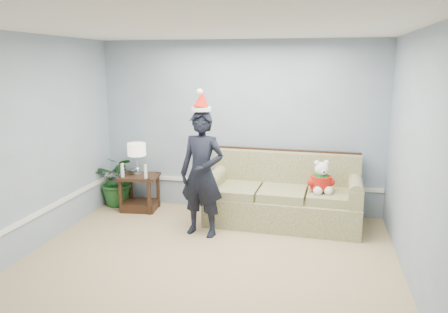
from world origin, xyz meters
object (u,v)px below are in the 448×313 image
sofa (283,198)px  teddy_bear (321,181)px  table_lamp (137,151)px  man (202,174)px  side_table (140,196)px  houseplant (119,180)px

sofa → teddy_bear: sofa is taller
table_lamp → teddy_bear: bearing=-4.9°
man → sofa: bearing=45.2°
sofa → man: (-1.05, -0.72, 0.49)m
table_lamp → man: 1.52m
sofa → teddy_bear: bearing=-15.2°
side_table → teddy_bear: (2.85, -0.23, 0.49)m
sofa → table_lamp: (-2.35, 0.08, 0.61)m
side_table → sofa: bearing=-1.6°
houseplant → teddy_bear: (3.29, -0.39, 0.29)m
houseplant → man: size_ratio=0.50×
houseplant → man: 2.00m
sofa → table_lamp: 2.42m
table_lamp → teddy_bear: (2.88, -0.25, -0.26)m
man → teddy_bear: size_ratio=3.67×
houseplant → teddy_bear: teddy_bear is taller
sofa → side_table: sofa is taller
table_lamp → man: size_ratio=0.30×
man → houseplant: bearing=161.9°
houseplant → table_lamp: bearing=-19.5°
sofa → houseplant: (-2.76, 0.22, 0.06)m
teddy_bear → side_table: bearing=158.8°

